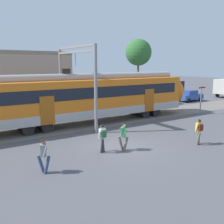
{
  "coord_description": "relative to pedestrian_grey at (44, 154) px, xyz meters",
  "views": [
    {
      "loc": [
        -9.17,
        -12.51,
        5.08
      ],
      "look_at": [
        1.45,
        3.23,
        1.6
      ],
      "focal_mm": 42.0,
      "sensor_mm": 36.0,
      "label": 1
    }
  ],
  "objects": [
    {
      "name": "pedestrian_green",
      "position": [
        5.06,
        0.58,
        0.0
      ],
      "size": [
        0.52,
        0.67,
        1.67
      ],
      "color": "#6B6051",
      "rests_on": "ground"
    },
    {
      "name": "parked_car_white",
      "position": [
        19.89,
        12.41,
        -0.18
      ],
      "size": [
        4.07,
        1.9,
        1.54
      ],
      "color": "silver",
      "rests_on": "ground"
    },
    {
      "name": "street_tree_right",
      "position": [
        23.77,
        21.91,
        5.95
      ],
      "size": [
        4.23,
        4.23,
        9.06
      ],
      "color": "brown",
      "rests_on": "ground"
    },
    {
      "name": "ground_plane",
      "position": [
        5.3,
        1.06,
        -0.96
      ],
      "size": [
        160.0,
        160.0,
        0.0
      ],
      "primitive_type": "plane",
      "color": "#515156"
    },
    {
      "name": "pedestrian_yellow",
      "position": [
        9.74,
        -1.17,
        0.03
      ],
      "size": [
        0.62,
        0.6,
        1.67
      ],
      "color": "#6B6051",
      "rests_on": "ground"
    },
    {
      "name": "parked_car_blue",
      "position": [
        25.23,
        12.37,
        -0.18
      ],
      "size": [
        4.07,
        1.9,
        1.54
      ],
      "color": "#284799",
      "rests_on": "ground"
    },
    {
      "name": "pedestrian_white",
      "position": [
        3.85,
        0.96,
        0.03
      ],
      "size": [
        0.57,
        0.63,
        1.67
      ],
      "color": "#28282D",
      "rests_on": "ground"
    },
    {
      "name": "catenary_gantry",
      "position": [
        5.82,
        8.23,
        3.35
      ],
      "size": [
        0.24,
        6.64,
        6.53
      ],
      "color": "gray",
      "rests_on": "ground"
    },
    {
      "name": "crossing_signal",
      "position": [
        18.51,
        5.44,
        1.05
      ],
      "size": [
        0.96,
        0.21,
        3.0
      ],
      "color": "gray",
      "rests_on": "ground"
    },
    {
      "name": "pedestrian_grey",
      "position": [
        0.0,
        0.0,
        0.0
      ],
      "size": [
        0.58,
        0.64,
        1.67
      ],
      "color": "navy",
      "rests_on": "ground"
    }
  ]
}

